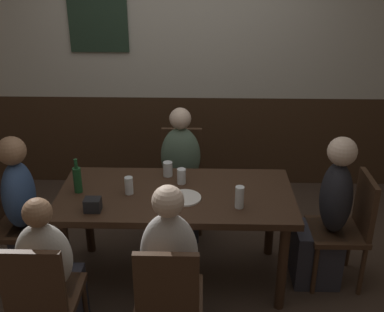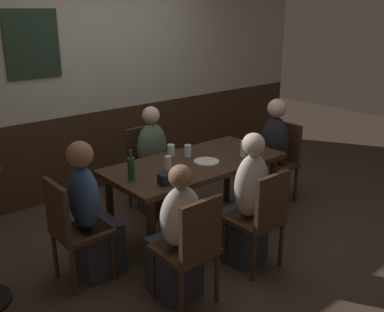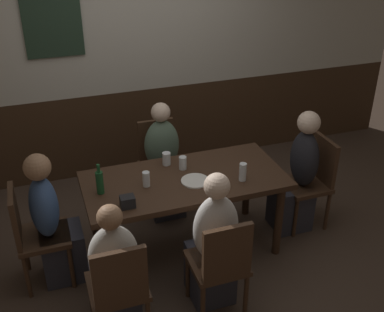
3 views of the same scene
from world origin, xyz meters
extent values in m
plane|color=#423328|center=(0.00, 0.00, 0.00)|extent=(12.00, 12.00, 0.00)
cube|color=#3D2819|center=(0.00, 1.65, 0.47)|extent=(6.40, 0.10, 0.95)
cube|color=beige|center=(0.00, 1.65, 1.77)|extent=(6.40, 0.10, 1.65)
cube|color=#233828|center=(-0.81, 1.58, 1.75)|extent=(0.56, 0.03, 0.68)
cube|color=#382316|center=(0.00, 0.00, 0.71)|extent=(1.69, 0.81, 0.05)
cylinder|color=#382316|center=(-0.75, -0.32, 0.34)|extent=(0.07, 0.07, 0.69)
cylinder|color=#382316|center=(0.75, -0.32, 0.34)|extent=(0.07, 0.07, 0.69)
cylinder|color=#382316|center=(-0.75, 0.32, 0.34)|extent=(0.07, 0.07, 0.69)
cylinder|color=#382316|center=(0.75, 0.32, 0.34)|extent=(0.07, 0.07, 0.69)
cube|color=#422B1C|center=(-1.19, 0.00, 0.43)|extent=(0.40, 0.40, 0.04)
cube|color=#422B1C|center=(-1.37, 0.00, 0.67)|extent=(0.04, 0.36, 0.43)
cylinder|color=#422B1C|center=(-1.02, 0.17, 0.21)|extent=(0.04, 0.04, 0.41)
cylinder|color=#422B1C|center=(-1.02, -0.17, 0.21)|extent=(0.04, 0.04, 0.41)
cylinder|color=#422B1C|center=(-1.36, 0.17, 0.21)|extent=(0.04, 0.04, 0.41)
cylinder|color=#422B1C|center=(-1.36, -0.17, 0.21)|extent=(0.04, 0.04, 0.41)
cube|color=#422B1C|center=(1.19, 0.00, 0.43)|extent=(0.40, 0.40, 0.04)
cube|color=#422B1C|center=(1.37, 0.00, 0.67)|extent=(0.04, 0.36, 0.43)
cylinder|color=#422B1C|center=(1.02, -0.17, 0.21)|extent=(0.04, 0.04, 0.41)
cylinder|color=#422B1C|center=(1.02, 0.17, 0.21)|extent=(0.04, 0.04, 0.41)
cylinder|color=#422B1C|center=(1.36, -0.17, 0.21)|extent=(0.04, 0.04, 0.41)
cylinder|color=#422B1C|center=(1.36, 0.17, 0.21)|extent=(0.04, 0.04, 0.41)
cube|color=#422B1C|center=(0.00, 0.74, 0.43)|extent=(0.40, 0.40, 0.04)
cube|color=#422B1C|center=(0.00, 0.92, 0.67)|extent=(0.36, 0.04, 0.43)
cylinder|color=#422B1C|center=(0.17, 0.57, 0.21)|extent=(0.04, 0.04, 0.41)
cylinder|color=#422B1C|center=(-0.17, 0.57, 0.21)|extent=(0.04, 0.04, 0.41)
cylinder|color=#422B1C|center=(0.17, 0.91, 0.21)|extent=(0.04, 0.04, 0.41)
cylinder|color=#422B1C|center=(-0.17, 0.91, 0.21)|extent=(0.04, 0.04, 0.41)
cube|color=#422B1C|center=(0.00, -0.74, 0.43)|extent=(0.40, 0.40, 0.04)
cube|color=#422B1C|center=(0.00, -0.92, 0.67)|extent=(0.36, 0.04, 0.43)
cylinder|color=#422B1C|center=(-0.17, -0.57, 0.21)|extent=(0.04, 0.04, 0.41)
cylinder|color=#422B1C|center=(0.17, -0.57, 0.21)|extent=(0.04, 0.04, 0.41)
cylinder|color=#422B1C|center=(-0.17, -0.91, 0.21)|extent=(0.04, 0.04, 0.41)
cylinder|color=#422B1C|center=(0.17, -0.91, 0.21)|extent=(0.04, 0.04, 0.41)
cube|color=#422B1C|center=(-0.74, -0.74, 0.43)|extent=(0.40, 0.40, 0.04)
cube|color=#422B1C|center=(-0.74, -0.92, 0.67)|extent=(0.36, 0.04, 0.43)
cylinder|color=#422B1C|center=(-0.91, -0.57, 0.21)|extent=(0.04, 0.04, 0.41)
cylinder|color=#422B1C|center=(-0.57, -0.57, 0.21)|extent=(0.04, 0.04, 0.41)
cube|color=#2D2D38|center=(-1.06, 0.00, 0.23)|extent=(0.34, 0.32, 0.45)
ellipsoid|color=#334C7A|center=(-1.15, 0.00, 0.71)|extent=(0.22, 0.34, 0.51)
sphere|color=#936B4C|center=(-1.15, 0.00, 1.06)|extent=(0.21, 0.21, 0.21)
cube|color=#2D2D38|center=(1.06, 0.00, 0.23)|extent=(0.34, 0.32, 0.45)
ellipsoid|color=black|center=(1.15, 0.00, 0.72)|extent=(0.22, 0.34, 0.54)
sphere|color=beige|center=(1.15, 0.00, 1.08)|extent=(0.20, 0.20, 0.20)
cube|color=#2D2D38|center=(0.00, 0.61, 0.23)|extent=(0.32, 0.34, 0.45)
ellipsoid|color=#56705B|center=(0.00, 0.70, 0.71)|extent=(0.34, 0.22, 0.52)
sphere|color=beige|center=(0.00, 0.70, 1.05)|extent=(0.18, 0.18, 0.18)
cube|color=#2D2D38|center=(0.00, -0.61, 0.23)|extent=(0.32, 0.34, 0.45)
ellipsoid|color=silver|center=(0.00, -0.70, 0.72)|extent=(0.34, 0.22, 0.54)
sphere|color=beige|center=(0.00, -0.70, 1.07)|extent=(0.19, 0.19, 0.19)
cube|color=#2D2D38|center=(-0.74, -0.61, 0.23)|extent=(0.32, 0.34, 0.45)
ellipsoid|color=beige|center=(-0.74, -0.70, 0.68)|extent=(0.34, 0.22, 0.46)
sphere|color=#936B4C|center=(-0.74, -0.70, 0.99)|extent=(0.17, 0.17, 0.17)
cylinder|color=silver|center=(-0.33, -0.02, 0.80)|extent=(0.06, 0.06, 0.13)
cylinder|color=#331E14|center=(-0.33, -0.02, 0.77)|extent=(0.05, 0.05, 0.05)
cylinder|color=silver|center=(0.44, -0.19, 0.82)|extent=(0.06, 0.06, 0.16)
cylinder|color=#C6842D|center=(0.44, -0.19, 0.78)|extent=(0.05, 0.05, 0.09)
cylinder|color=silver|center=(-0.08, 0.27, 0.80)|extent=(0.07, 0.07, 0.11)
cylinder|color=gold|center=(-0.08, 0.27, 0.77)|extent=(0.06, 0.06, 0.06)
cylinder|color=silver|center=(0.03, 0.15, 0.80)|extent=(0.07, 0.07, 0.12)
cylinder|color=#C6842D|center=(0.03, 0.15, 0.76)|extent=(0.06, 0.06, 0.04)
cylinder|color=#194723|center=(-0.70, 0.00, 0.83)|extent=(0.06, 0.06, 0.19)
cylinder|color=#194723|center=(-0.70, 0.00, 0.96)|extent=(0.03, 0.03, 0.07)
cylinder|color=white|center=(0.06, -0.08, 0.75)|extent=(0.24, 0.24, 0.01)
cube|color=black|center=(-0.54, -0.26, 0.79)|extent=(0.11, 0.09, 0.09)
camera|label=1|loc=(0.19, -3.00, 2.39)|focal=44.56mm
camera|label=2|loc=(-2.51, -2.92, 2.11)|focal=41.02mm
camera|label=3|loc=(-1.07, -3.27, 2.80)|focal=44.87mm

